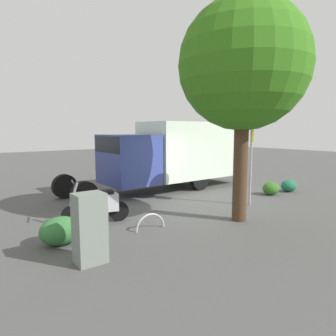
{
  "coord_description": "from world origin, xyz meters",
  "views": [
    {
      "loc": [
        6.68,
        7.3,
        2.55
      ],
      "look_at": [
        0.2,
        -1.0,
        1.2
      ],
      "focal_mm": 32.42,
      "sensor_mm": 36.0,
      "label": 1
    }
  ],
  "objects_px": {
    "street_tree": "(243,66)",
    "stop_sign": "(252,138)",
    "bike_rack_hoop": "(150,229)",
    "utility_cabinet": "(90,228)",
    "motorcycle": "(97,205)",
    "box_truck_near": "(175,152)"
  },
  "relations": [
    {
      "from": "motorcycle",
      "to": "stop_sign",
      "type": "xyz_separation_m",
      "value": [
        -4.97,
        1.28,
        1.74
      ]
    },
    {
      "from": "street_tree",
      "to": "bike_rack_hoop",
      "type": "relative_size",
      "value": 7.05
    },
    {
      "from": "bike_rack_hoop",
      "to": "utility_cabinet",
      "type": "bearing_deg",
      "value": 23.93
    },
    {
      "from": "motorcycle",
      "to": "street_tree",
      "type": "xyz_separation_m",
      "value": [
        -3.26,
        2.19,
        3.7
      ]
    },
    {
      "from": "motorcycle",
      "to": "bike_rack_hoop",
      "type": "xyz_separation_m",
      "value": [
        -0.84,
        1.32,
        -0.52
      ]
    },
    {
      "from": "box_truck_near",
      "to": "utility_cabinet",
      "type": "distance_m",
      "value": 7.76
    },
    {
      "from": "box_truck_near",
      "to": "street_tree",
      "type": "distance_m",
      "value": 5.68
    },
    {
      "from": "box_truck_near",
      "to": "stop_sign",
      "type": "relative_size",
      "value": 2.43
    },
    {
      "from": "stop_sign",
      "to": "bike_rack_hoop",
      "type": "bearing_deg",
      "value": 0.48
    },
    {
      "from": "box_truck_near",
      "to": "motorcycle",
      "type": "bearing_deg",
      "value": 28.5
    },
    {
      "from": "box_truck_near",
      "to": "motorcycle",
      "type": "distance_m",
      "value": 5.61
    },
    {
      "from": "utility_cabinet",
      "to": "motorcycle",
      "type": "bearing_deg",
      "value": -117.95
    },
    {
      "from": "motorcycle",
      "to": "stop_sign",
      "type": "bearing_deg",
      "value": -179.0
    },
    {
      "from": "motorcycle",
      "to": "bike_rack_hoop",
      "type": "distance_m",
      "value": 1.65
    },
    {
      "from": "motorcycle",
      "to": "utility_cabinet",
      "type": "xyz_separation_m",
      "value": [
        1.17,
        2.21,
        0.16
      ]
    },
    {
      "from": "street_tree",
      "to": "bike_rack_hoop",
      "type": "height_order",
      "value": "street_tree"
    },
    {
      "from": "box_truck_near",
      "to": "utility_cabinet",
      "type": "bearing_deg",
      "value": 38.97
    },
    {
      "from": "street_tree",
      "to": "bike_rack_hoop",
      "type": "bearing_deg",
      "value": -19.95
    },
    {
      "from": "stop_sign",
      "to": "box_truck_near",
      "type": "bearing_deg",
      "value": -88.42
    },
    {
      "from": "street_tree",
      "to": "stop_sign",
      "type": "bearing_deg",
      "value": -151.78
    },
    {
      "from": "utility_cabinet",
      "to": "street_tree",
      "type": "bearing_deg",
      "value": -179.81
    },
    {
      "from": "box_truck_near",
      "to": "bike_rack_hoop",
      "type": "bearing_deg",
      "value": 44.64
    }
  ]
}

